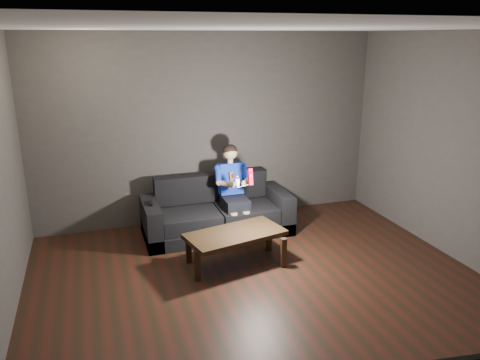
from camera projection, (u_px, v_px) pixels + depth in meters
name	position (u px, v px, depth m)	size (l,w,h in m)	color
floor	(273.00, 302.00, 4.83)	(5.00, 5.00, 0.00)	black
back_wall	(209.00, 129.00, 6.70)	(5.00, 0.04, 2.70)	#3F3937
ceiling	(279.00, 28.00, 4.03)	(5.00, 5.00, 0.02)	silver
sofa	(216.00, 215.00, 6.47)	(2.00, 0.86, 0.77)	black
child	(233.00, 184.00, 6.36)	(0.48, 0.59, 1.19)	black
wii_remote_red	(250.00, 177.00, 5.91)	(0.05, 0.08, 0.22)	red
nunchuk_white	(237.00, 181.00, 5.88)	(0.07, 0.10, 0.15)	silver
wii_remote_black	(151.00, 203.00, 6.04)	(0.05, 0.16, 0.03)	black
coffee_table	(235.00, 237.00, 5.52)	(1.24, 0.81, 0.42)	black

